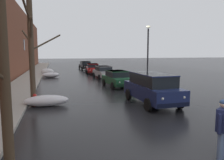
% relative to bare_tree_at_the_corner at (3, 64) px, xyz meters
% --- Properties ---
extents(left_sidewalk_slab, '(2.63, 80.00, 0.15)m').
position_rel_bare_tree_at_the_corner_xyz_m(left_sidewalk_slab, '(-1.59, 15.71, -2.68)').
color(left_sidewalk_slab, '#A8A399').
rests_on(left_sidewalk_slab, ground).
extents(brick_townhouse_facade, '(0.63, 80.00, 9.17)m').
position_rel_bare_tree_at_the_corner_xyz_m(brick_townhouse_facade, '(-3.41, 15.70, 1.83)').
color(brick_townhouse_facade, brown).
rests_on(brick_townhouse_facade, ground).
extents(snow_bank_near_corner_left, '(2.01, 0.98, 0.63)m').
position_rel_bare_tree_at_the_corner_xyz_m(snow_bank_near_corner_left, '(0.66, 21.04, -2.44)').
color(snow_bank_near_corner_left, white).
rests_on(snow_bank_near_corner_left, ground).
extents(snow_bank_mid_block_left, '(2.49, 0.95, 0.62)m').
position_rel_bare_tree_at_the_corner_xyz_m(snow_bank_mid_block_left, '(0.72, 6.56, -2.44)').
color(snow_bank_mid_block_left, white).
rests_on(snow_bank_mid_block_left, ground).
extents(snow_bank_near_corner_right, '(2.46, 0.96, 0.71)m').
position_rel_bare_tree_at_the_corner_xyz_m(snow_bank_near_corner_right, '(8.52, 16.29, -2.40)').
color(snow_bank_near_corner_right, white).
rests_on(snow_bank_near_corner_right, ground).
extents(snow_bank_along_right_kerb, '(1.70, 0.95, 0.86)m').
position_rel_bare_tree_at_the_corner_xyz_m(snow_bank_along_right_kerb, '(0.23, 24.14, -2.34)').
color(snow_bank_along_right_kerb, white).
rests_on(snow_bank_along_right_kerb, ground).
extents(bare_tree_at_the_corner, '(3.14, 3.00, 6.05)m').
position_rel_bare_tree_at_the_corner_xyz_m(bare_tree_at_the_corner, '(0.00, 0.00, 0.00)').
color(bare_tree_at_the_corner, '#423323').
rests_on(bare_tree_at_the_corner, ground).
extents(bare_tree_second_along_sidewalk, '(2.40, 3.30, 7.01)m').
position_rel_bare_tree_at_the_corner_xyz_m(bare_tree_second_along_sidewalk, '(0.02, 7.27, 0.85)').
color(bare_tree_second_along_sidewalk, '#4C3D2D').
rests_on(bare_tree_second_along_sidewalk, ground).
extents(suv_darkblue_approaching_near_lane, '(2.18, 4.82, 1.82)m').
position_rel_bare_tree_at_the_corner_xyz_m(suv_darkblue_approaching_near_lane, '(6.82, 5.59, -1.76)').
color(suv_darkblue_approaching_near_lane, navy).
rests_on(suv_darkblue_approaching_near_lane, ground).
extents(sedan_green_parked_kerbside_close, '(2.22, 4.07, 1.42)m').
position_rel_bare_tree_at_the_corner_xyz_m(sedan_green_parked_kerbside_close, '(6.58, 12.26, -2.00)').
color(sedan_green_parked_kerbside_close, '#1E5633').
rests_on(sedan_green_parked_kerbside_close, ground).
extents(sedan_silver_parked_kerbside_mid, '(2.19, 4.15, 1.42)m').
position_rel_bare_tree_at_the_corner_xyz_m(sedan_silver_parked_kerbside_mid, '(6.76, 18.75, -2.00)').
color(sedan_silver_parked_kerbside_mid, '#B7B7BC').
rests_on(sedan_silver_parked_kerbside_mid, ground).
extents(sedan_red_parked_far_down_block, '(2.10, 4.29, 1.42)m').
position_rel_bare_tree_at_the_corner_xyz_m(sedan_red_parked_far_down_block, '(6.39, 24.51, -2.00)').
color(sedan_red_parked_far_down_block, red).
rests_on(sedan_red_parked_far_down_block, ground).
extents(sedan_black_queued_behind_truck, '(2.08, 4.49, 1.42)m').
position_rel_bare_tree_at_the_corner_xyz_m(sedan_black_queued_behind_truck, '(6.35, 31.83, -2.00)').
color(sedan_black_queued_behind_truck, black).
rests_on(sedan_black_queued_behind_truck, ground).
extents(pedestrian_with_coffee, '(0.59, 0.52, 1.76)m').
position_rel_bare_tree_at_the_corner_xyz_m(pedestrian_with_coffee, '(5.83, -1.27, -1.72)').
color(pedestrian_with_coffee, slate).
rests_on(pedestrian_with_coffee, ground).
extents(fire_hydrant, '(0.42, 0.22, 0.71)m').
position_rel_bare_tree_at_the_corner_xyz_m(fire_hydrant, '(0.13, 6.73, -2.39)').
color(fire_hydrant, '#B21E19').
rests_on(fire_hydrant, ground).
extents(street_lamp_post, '(0.44, 0.24, 5.47)m').
position_rel_bare_tree_at_the_corner_xyz_m(street_lamp_post, '(9.73, 13.01, 0.33)').
color(street_lamp_post, '#28282D').
rests_on(street_lamp_post, ground).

